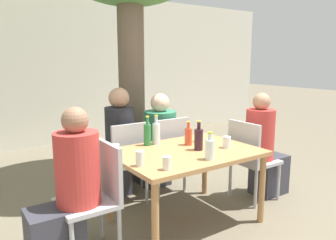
% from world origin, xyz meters
% --- Properties ---
extents(ground_plane, '(30.00, 30.00, 0.00)m').
position_xyz_m(ground_plane, '(0.00, 0.00, 0.00)').
color(ground_plane, '#706651').
extents(cafe_building_wall, '(10.00, 0.08, 2.80)m').
position_xyz_m(cafe_building_wall, '(0.00, 3.76, 1.40)').
color(cafe_building_wall, silver).
rests_on(cafe_building_wall, ground_plane).
extents(dining_table_front, '(1.34, 0.97, 0.72)m').
position_xyz_m(dining_table_front, '(0.00, 0.00, 0.65)').
color(dining_table_front, '#B27F4C').
rests_on(dining_table_front, ground_plane).
extents(patio_chair_0, '(0.44, 0.44, 0.91)m').
position_xyz_m(patio_chair_0, '(-0.90, 0.00, 0.52)').
color(patio_chair_0, '#B2B2B7').
rests_on(patio_chair_0, ground_plane).
extents(patio_chair_1, '(0.44, 0.44, 0.91)m').
position_xyz_m(patio_chair_1, '(0.90, 0.00, 0.52)').
color(patio_chair_1, '#B2B2B7').
rests_on(patio_chair_1, ground_plane).
extents(patio_chair_2, '(0.44, 0.44, 0.91)m').
position_xyz_m(patio_chair_2, '(-0.27, 0.72, 0.52)').
color(patio_chair_2, '#B2B2B7').
rests_on(patio_chair_2, ground_plane).
extents(patio_chair_3, '(0.44, 0.44, 0.91)m').
position_xyz_m(patio_chair_3, '(0.27, 0.72, 0.52)').
color(patio_chair_3, '#B2B2B7').
rests_on(patio_chair_3, ground_plane).
extents(person_seated_0, '(0.57, 0.34, 1.23)m').
position_xyz_m(person_seated_0, '(-1.14, -0.00, 0.55)').
color(person_seated_0, '#383842').
rests_on(person_seated_0, ground_plane).
extents(person_seated_1, '(0.56, 0.32, 1.22)m').
position_xyz_m(person_seated_1, '(1.14, -0.00, 0.54)').
color(person_seated_1, '#383842').
rests_on(person_seated_1, ground_plane).
extents(person_seated_2, '(0.33, 0.56, 1.28)m').
position_xyz_m(person_seated_2, '(-0.27, 0.95, 0.58)').
color(person_seated_2, '#383842').
rests_on(person_seated_2, ground_plane).
extents(person_seated_3, '(0.39, 0.59, 1.18)m').
position_xyz_m(person_seated_3, '(0.27, 0.95, 0.54)').
color(person_seated_3, '#383842').
rests_on(person_seated_3, ground_plane).
extents(soda_bottle_0, '(0.08, 0.08, 0.24)m').
position_xyz_m(soda_bottle_0, '(0.15, 0.15, 0.82)').
color(soda_bottle_0, '#DB4C2D').
rests_on(soda_bottle_0, dining_table_front).
extents(wine_bottle_1, '(0.08, 0.08, 0.28)m').
position_xyz_m(wine_bottle_1, '(0.11, -0.05, 0.83)').
color(wine_bottle_1, '#331923').
rests_on(wine_bottle_1, dining_table_front).
extents(water_bottle_2, '(0.08, 0.08, 0.24)m').
position_xyz_m(water_bottle_2, '(-0.00, -0.34, 0.82)').
color(water_bottle_2, silver).
rests_on(water_bottle_2, dining_table_front).
extents(water_bottle_3, '(0.08, 0.08, 0.30)m').
position_xyz_m(water_bottle_3, '(-0.10, 0.37, 0.84)').
color(water_bottle_3, silver).
rests_on(water_bottle_3, dining_table_front).
extents(green_bottle_4, '(0.07, 0.07, 0.30)m').
position_xyz_m(green_bottle_4, '(-0.20, 0.37, 0.84)').
color(green_bottle_4, '#287A38').
rests_on(green_bottle_4, dining_table_front).
extents(drinking_glass_0, '(0.07, 0.07, 0.13)m').
position_xyz_m(drinking_glass_0, '(-0.58, -0.16, 0.79)').
color(drinking_glass_0, silver).
rests_on(drinking_glass_0, dining_table_front).
extents(drinking_glass_1, '(0.08, 0.08, 0.08)m').
position_xyz_m(drinking_glass_1, '(-0.58, 0.31, 0.76)').
color(drinking_glass_1, white).
rests_on(drinking_glass_1, dining_table_front).
extents(drinking_glass_2, '(0.07, 0.07, 0.10)m').
position_xyz_m(drinking_glass_2, '(0.32, 0.20, 0.78)').
color(drinking_glass_2, silver).
rests_on(drinking_glass_2, dining_table_front).
extents(drinking_glass_3, '(0.08, 0.08, 0.11)m').
position_xyz_m(drinking_glass_3, '(0.39, -0.14, 0.78)').
color(drinking_glass_3, white).
rests_on(drinking_glass_3, dining_table_front).
extents(drinking_glass_4, '(0.07, 0.07, 0.11)m').
position_xyz_m(drinking_glass_4, '(-0.46, -0.35, 0.78)').
color(drinking_glass_4, silver).
rests_on(drinking_glass_4, dining_table_front).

